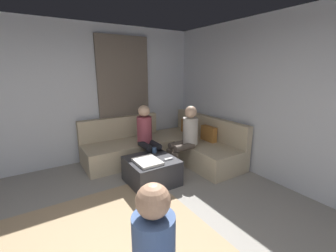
{
  "coord_description": "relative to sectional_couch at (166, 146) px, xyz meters",
  "views": [
    {
      "loc": [
        1.67,
        -0.46,
        1.85
      ],
      "look_at": [
        -1.63,
        1.63,
        0.85
      ],
      "focal_mm": 23.93,
      "sensor_mm": 36.0,
      "label": 1
    }
  ],
  "objects": [
    {
      "name": "coffee_mug",
      "position": [
        0.5,
        -0.56,
        0.19
      ],
      "size": [
        0.08,
        0.08,
        0.1
      ],
      "primitive_type": "cylinder",
      "color": "#334C72",
      "rests_on": "ottoman"
    },
    {
      "name": "ottoman",
      "position": [
        0.72,
        -0.74,
        -0.07
      ],
      "size": [
        0.76,
        0.76,
        0.42
      ],
      "primitive_type": "cube",
      "color": "#333338",
      "rests_on": "ground_plane"
    },
    {
      "name": "sectional_couch",
      "position": [
        0.0,
        0.0,
        0.0
      ],
      "size": [
        2.1,
        2.55,
        0.87
      ],
      "color": "#C6B593",
      "rests_on": "ground_plane"
    },
    {
      "name": "wall_back",
      "position": [
        2.08,
        1.06,
        1.07
      ],
      "size": [
        6.0,
        0.12,
        2.7
      ],
      "primitive_type": "cube",
      "color": "silver",
      "rests_on": "ground_plane"
    },
    {
      "name": "person_on_couch_side",
      "position": [
        0.15,
        -0.52,
        0.38
      ],
      "size": [
        0.6,
        0.3,
        1.2
      ],
      "rotation": [
        0.0,
        0.0,
        -1.57
      ],
      "color": "black",
      "rests_on": "ground_plane"
    },
    {
      "name": "game_remote",
      "position": [
        0.9,
        -0.52,
        0.15
      ],
      "size": [
        0.05,
        0.15,
        0.02
      ],
      "primitive_type": "cube",
      "color": "white",
      "rests_on": "ottoman"
    },
    {
      "name": "folded_blanket",
      "position": [
        0.82,
        -0.86,
        0.16
      ],
      "size": [
        0.44,
        0.36,
        0.04
      ],
      "primitive_type": "cube",
      "color": "white",
      "rests_on": "ottoman"
    },
    {
      "name": "person_on_couch_back",
      "position": [
        0.59,
        0.06,
        0.38
      ],
      "size": [
        0.3,
        0.6,
        1.2
      ],
      "rotation": [
        0.0,
        0.0,
        3.14
      ],
      "color": "brown",
      "rests_on": "ground_plane"
    },
    {
      "name": "curtain_panel",
      "position": [
        -0.76,
        -0.58,
        0.97
      ],
      "size": [
        0.06,
        1.1,
        2.5
      ],
      "primitive_type": "cube",
      "color": "#726659",
      "rests_on": "ground_plane"
    },
    {
      "name": "wall_left",
      "position": [
        -0.86,
        -1.88,
        1.07
      ],
      "size": [
        0.12,
        6.0,
        2.7
      ],
      "primitive_type": "cube",
      "color": "silver",
      "rests_on": "ground_plane"
    }
  ]
}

